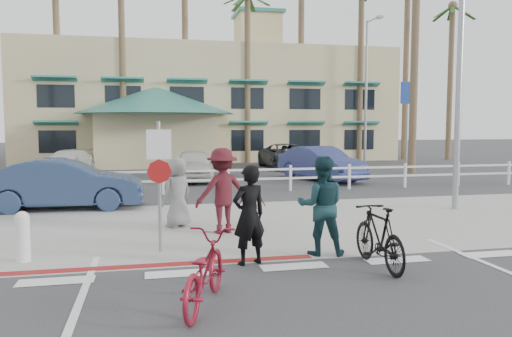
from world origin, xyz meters
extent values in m
plane|color=#333335|center=(0.00, 0.00, 0.00)|extent=(140.00, 140.00, 0.00)
cube|color=#333335|center=(0.00, -2.00, 0.00)|extent=(12.00, 16.00, 0.01)
cube|color=gray|center=(0.00, 4.50, 0.01)|extent=(22.00, 7.00, 0.01)
cube|color=#333335|center=(0.00, 8.50, 0.00)|extent=(40.00, 5.00, 0.01)
cube|color=#333335|center=(0.00, 18.00, 0.00)|extent=(50.00, 16.00, 0.01)
cube|color=maroon|center=(-3.00, 1.20, 0.01)|extent=(7.00, 0.25, 0.02)
imported|color=maroon|center=(-1.78, -0.99, 0.51)|extent=(1.33, 2.06, 1.02)
imported|color=black|center=(-0.74, 0.95, 0.91)|extent=(0.77, 0.63, 1.82)
imported|color=black|center=(1.45, 0.24, 0.57)|extent=(0.54, 1.89, 1.13)
imported|color=#112F34|center=(0.77, 1.35, 0.97)|extent=(1.09, 0.94, 1.93)
imported|color=#451118|center=(-0.84, 3.68, 1.00)|extent=(1.44, 1.05, 2.00)
imported|color=#581F2B|center=(-0.01, 4.24, 0.56)|extent=(0.71, 0.52, 1.12)
imported|color=slate|center=(-1.82, 4.59, 0.87)|extent=(1.01, 0.95, 1.74)
imported|color=navy|center=(-4.98, 7.97, 0.76)|extent=(4.63, 1.66, 1.52)
imported|color=beige|center=(-0.52, 14.76, 0.72)|extent=(2.04, 4.33, 1.43)
imported|color=navy|center=(5.19, 13.80, 0.77)|extent=(3.09, 4.98, 1.55)
imported|color=silver|center=(-6.70, 19.93, 0.61)|extent=(2.88, 4.51, 1.22)
imported|color=#2A3037|center=(5.39, 20.16, 0.72)|extent=(2.59, 5.27, 1.44)
camera|label=1|loc=(-2.50, -7.76, 2.53)|focal=35.00mm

